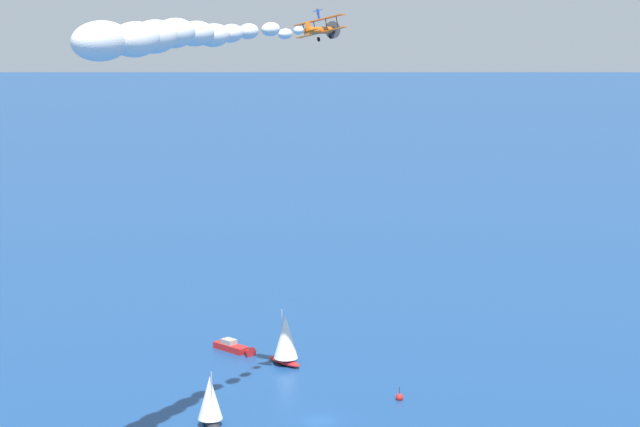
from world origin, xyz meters
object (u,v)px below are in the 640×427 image
sailboat_far_stbd (210,400)px  biplane_lead (321,29)px  marker_buoy (400,397)px  wingwalker_lead (318,13)px  sailboat_trailing (286,340)px  motorboat_offshore (236,348)px

sailboat_far_stbd → biplane_lead: 51.58m
marker_buoy → wingwalker_lead: wingwalker_lead is taller
sailboat_far_stbd → sailboat_trailing: size_ratio=0.88×
marker_buoy → sailboat_trailing: bearing=113.6°
sailboat_trailing → marker_buoy: sailboat_trailing is taller
motorboat_offshore → biplane_lead: (1.09, -34.06, 52.27)m
motorboat_offshore → biplane_lead: 62.40m
sailboat_far_stbd → wingwalker_lead: size_ratio=5.15×
motorboat_offshore → marker_buoy: 34.35m
sailboat_trailing → marker_buoy: (9.42, -21.55, -3.69)m
sailboat_far_stbd → wingwalker_lead: 53.51m
wingwalker_lead → sailboat_far_stbd: bearing=168.3°
sailboat_far_stbd → biplane_lead: (14.74, -3.37, 49.32)m
motorboat_offshore → sailboat_trailing: sailboat_trailing is taller
biplane_lead → wingwalker_lead: bearing=126.0°
sailboat_trailing → wingwalker_lead: bearing=-100.2°
sailboat_trailing → marker_buoy: 23.80m
sailboat_far_stbd → motorboat_offshore: 33.73m
marker_buoy → biplane_lead: size_ratio=0.31×
marker_buoy → biplane_lead: bearing=-167.6°
sailboat_far_stbd → sailboat_trailing: (18.81, 21.14, 0.49)m
sailboat_far_stbd → sailboat_trailing: 28.30m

